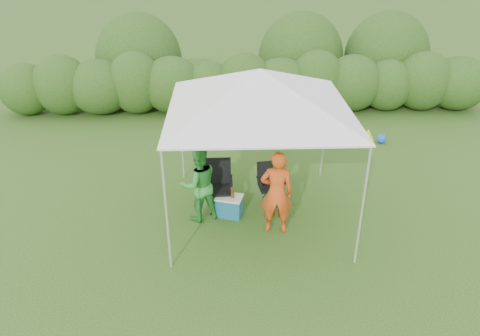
{
  "coord_description": "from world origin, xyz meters",
  "views": [
    {
      "loc": [
        -0.59,
        -7.0,
        4.94
      ],
      "look_at": [
        -0.33,
        0.4,
        1.05
      ],
      "focal_mm": 35.0,
      "sensor_mm": 36.0,
      "label": 1
    }
  ],
  "objects_px": {
    "chair_right": "(270,180)",
    "woman": "(199,184)",
    "chair_left": "(217,182)",
    "man": "(277,193)",
    "cooler": "(229,206)",
    "canopy": "(260,90)"
  },
  "relations": [
    {
      "from": "chair_right",
      "to": "man",
      "type": "distance_m",
      "value": 1.07
    },
    {
      "from": "man",
      "to": "cooler",
      "type": "relative_size",
      "value": 2.81
    },
    {
      "from": "canopy",
      "to": "chair_left",
      "type": "bearing_deg",
      "value": 157.84
    },
    {
      "from": "chair_left",
      "to": "man",
      "type": "bearing_deg",
      "value": -39.59
    },
    {
      "from": "chair_right",
      "to": "canopy",
      "type": "bearing_deg",
      "value": -127.58
    },
    {
      "from": "chair_right",
      "to": "cooler",
      "type": "xyz_separation_m",
      "value": [
        -0.8,
        -0.49,
        -0.26
      ]
    },
    {
      "from": "chair_left",
      "to": "cooler",
      "type": "distance_m",
      "value": 0.53
    },
    {
      "from": "chair_left",
      "to": "woman",
      "type": "xyz_separation_m",
      "value": [
        -0.31,
        -0.4,
        0.18
      ]
    },
    {
      "from": "man",
      "to": "woman",
      "type": "relative_size",
      "value": 1.09
    },
    {
      "from": "cooler",
      "to": "woman",
      "type": "bearing_deg",
      "value": -156.4
    },
    {
      "from": "chair_right",
      "to": "man",
      "type": "bearing_deg",
      "value": -96.72
    },
    {
      "from": "chair_right",
      "to": "woman",
      "type": "bearing_deg",
      "value": -164.96
    },
    {
      "from": "man",
      "to": "chair_right",
      "type": "bearing_deg",
      "value": -85.0
    },
    {
      "from": "canopy",
      "to": "chair_left",
      "type": "relative_size",
      "value": 3.2
    },
    {
      "from": "canopy",
      "to": "chair_right",
      "type": "relative_size",
      "value": 3.8
    },
    {
      "from": "chair_right",
      "to": "chair_left",
      "type": "xyz_separation_m",
      "value": [
        -1.04,
        -0.16,
        0.09
      ]
    },
    {
      "from": "chair_left",
      "to": "woman",
      "type": "bearing_deg",
      "value": -128.45
    },
    {
      "from": "canopy",
      "to": "man",
      "type": "height_order",
      "value": "canopy"
    },
    {
      "from": "man",
      "to": "cooler",
      "type": "height_order",
      "value": "man"
    },
    {
      "from": "chair_left",
      "to": "woman",
      "type": "height_order",
      "value": "woman"
    },
    {
      "from": "woman",
      "to": "cooler",
      "type": "xyz_separation_m",
      "value": [
        0.55,
        0.07,
        -0.52
      ]
    },
    {
      "from": "man",
      "to": "cooler",
      "type": "xyz_separation_m",
      "value": [
        -0.82,
        0.53,
        -0.58
      ]
    }
  ]
}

